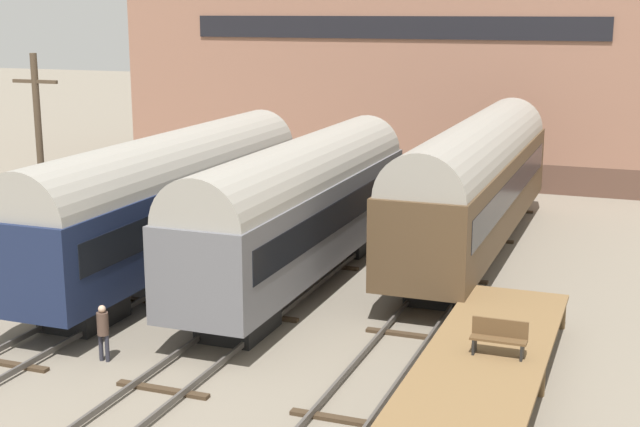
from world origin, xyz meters
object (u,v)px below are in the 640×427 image
at_px(person_worker, 103,328).
at_px(train_car_navy, 170,196).
at_px(train_car_brown, 475,178).
at_px(utility_pole, 41,164).
at_px(train_car_grey, 301,204).
at_px(bench, 499,336).

bearing_deg(person_worker, train_car_navy, 106.52).
relative_size(train_car_brown, utility_pole, 2.28).
xyz_separation_m(train_car_brown, train_car_grey, (-4.84, -6.25, -0.12)).
relative_size(train_car_navy, person_worker, 10.25).
bearing_deg(person_worker, train_car_grey, 73.01).
xyz_separation_m(train_car_navy, person_worker, (2.31, -7.77, -1.99)).
distance_m(train_car_navy, train_car_grey, 4.87).
distance_m(train_car_grey, bench, 10.48).
bearing_deg(train_car_brown, train_car_grey, -127.77).
bearing_deg(bench, train_car_grey, 140.22).
height_order(train_car_brown, person_worker, train_car_brown).
bearing_deg(train_car_brown, bench, -76.31).
distance_m(train_car_brown, train_car_grey, 7.91).
height_order(train_car_brown, train_car_grey, train_car_brown).
xyz_separation_m(train_car_brown, bench, (3.14, -12.90, -1.53)).
bearing_deg(utility_pole, train_car_brown, 32.32).
bearing_deg(person_worker, train_car_brown, 63.11).
height_order(train_car_grey, bench, train_car_grey).
distance_m(person_worker, utility_pole, 9.22).
bearing_deg(utility_pole, train_car_navy, 25.09).
relative_size(train_car_grey, bench, 11.10).
relative_size(train_car_brown, person_worker, 11.33).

